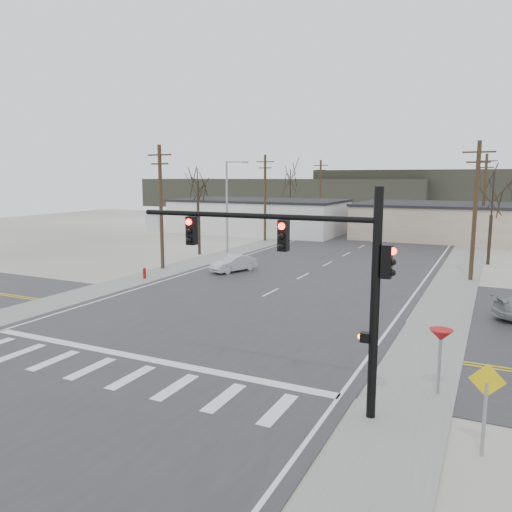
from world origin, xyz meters
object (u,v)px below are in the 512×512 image
(fire_hydrant, at_px, (145,273))
(sedan_crossing, at_px, (233,263))
(car_far_a, at_px, (439,226))
(car_far_b, at_px, (354,221))
(traffic_signal_mast, at_px, (315,267))

(fire_hydrant, height_order, sedan_crossing, sedan_crossing)
(sedan_crossing, xyz_separation_m, car_far_a, (11.53, 38.44, 0.06))
(fire_hydrant, bearing_deg, car_far_b, 86.36)
(traffic_signal_mast, relative_size, fire_hydrant, 10.29)
(sedan_crossing, relative_size, car_far_a, 0.80)
(traffic_signal_mast, xyz_separation_m, car_far_a, (-2.02, 58.04, -3.92))
(fire_hydrant, height_order, car_far_a, car_far_a)
(fire_hydrant, xyz_separation_m, car_far_a, (16.07, 43.84, 0.30))
(traffic_signal_mast, bearing_deg, sedan_crossing, 124.65)
(sedan_crossing, relative_size, car_far_b, 1.06)
(traffic_signal_mast, height_order, car_far_a, traffic_signal_mast)
(fire_hydrant, height_order, car_far_b, car_far_b)
(traffic_signal_mast, xyz_separation_m, fire_hydrant, (-18.09, 14.20, -4.22))
(sedan_crossing, xyz_separation_m, car_far_b, (-1.50, 42.49, -0.02))
(traffic_signal_mast, height_order, fire_hydrant, traffic_signal_mast)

